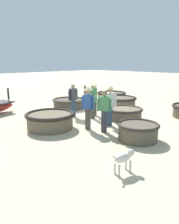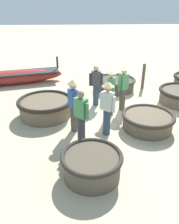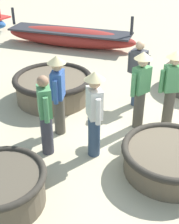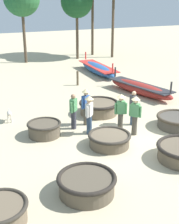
# 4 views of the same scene
# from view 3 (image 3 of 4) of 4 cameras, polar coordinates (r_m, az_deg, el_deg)

# --- Properties ---
(ground_plane) EXTENTS (80.00, 80.00, 0.00)m
(ground_plane) POSITION_cam_3_polar(r_m,az_deg,el_deg) (6.56, 13.87, -4.46)
(ground_plane) COLOR #C6B793
(coracle_far_right) EXTENTS (1.66, 1.66, 0.51)m
(coracle_far_right) POSITION_cam_3_polar(r_m,az_deg,el_deg) (5.54, 14.38, -8.17)
(coracle_far_right) COLOR brown
(coracle_far_right) RESTS_ON ground
(coracle_front_right) EXTENTS (1.41, 1.41, 0.59)m
(coracle_front_right) POSITION_cam_3_polar(r_m,az_deg,el_deg) (4.98, -15.90, -13.07)
(coracle_front_right) COLOR brown
(coracle_front_right) RESTS_ON ground
(coracle_nearest) EXTENTS (1.93, 1.93, 0.63)m
(coracle_nearest) POSITION_cam_3_polar(r_m,az_deg,el_deg) (7.67, -6.65, 4.65)
(coracle_nearest) COLOR brown
(coracle_nearest) RESTS_ON ground
(long_boat_red_hull) EXTENTS (2.03, 4.88, 1.22)m
(long_boat_red_hull) POSITION_cam_3_polar(r_m,az_deg,el_deg) (11.48, -3.60, 13.60)
(long_boat_red_hull) COLOR maroon
(long_boat_red_hull) RESTS_ON ground
(fisherman_standing_left) EXTENTS (0.49, 0.36, 1.67)m
(fisherman_standing_left) POSITION_cam_3_polar(r_m,az_deg,el_deg) (6.06, -5.76, 3.86)
(fisherman_standing_left) COLOR #4C473D
(fisherman_standing_left) RESTS_ON ground
(fisherman_crouching) EXTENTS (0.39, 0.41, 1.67)m
(fisherman_crouching) POSITION_cam_3_polar(r_m,az_deg,el_deg) (5.39, 0.89, 0.40)
(fisherman_crouching) COLOR #2D425B
(fisherman_crouching) RESTS_ON ground
(fisherman_with_hat) EXTENTS (0.40, 0.40, 1.57)m
(fisherman_with_hat) POSITION_cam_3_polar(r_m,az_deg,el_deg) (5.56, -8.07, -0.37)
(fisherman_with_hat) COLOR #383842
(fisherman_with_hat) RESTS_ON ground
(fisherman_by_coracle) EXTENTS (0.38, 0.43, 1.67)m
(fisherman_by_coracle) POSITION_cam_3_polar(r_m,az_deg,el_deg) (6.51, 14.80, 4.88)
(fisherman_by_coracle) COLOR #4C473D
(fisherman_by_coracle) RESTS_ON ground
(fisherman_hauling) EXTENTS (0.23, 0.53, 1.57)m
(fisherman_hauling) POSITION_cam_3_polar(r_m,az_deg,el_deg) (7.25, 8.84, 7.18)
(fisherman_hauling) COLOR #2D425B
(fisherman_hauling) RESTS_ON ground
(fisherman_standing_right) EXTENTS (0.50, 0.36, 1.67)m
(fisherman_standing_right) POSITION_cam_3_polar(r_m,az_deg,el_deg) (6.31, 9.36, 4.71)
(fisherman_standing_right) COLOR #4C473D
(fisherman_standing_right) RESTS_ON ground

